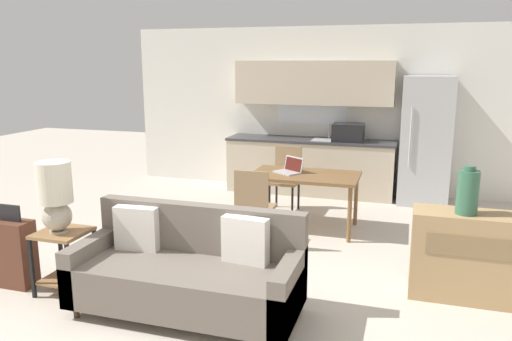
{
  "coord_description": "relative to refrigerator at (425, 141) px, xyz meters",
  "views": [
    {
      "loc": [
        1.55,
        -3.65,
        2.12
      ],
      "look_at": [
        -0.06,
        1.5,
        0.95
      ],
      "focal_mm": 35.0,
      "sensor_mm": 36.0,
      "label": 1
    }
  ],
  "objects": [
    {
      "name": "ground_plane",
      "position": [
        -1.77,
        -4.23,
        -0.96
      ],
      "size": [
        20.0,
        20.0,
        0.0
      ],
      "primitive_type": "plane",
      "color": "beige"
    },
    {
      "name": "wall_back",
      "position": [
        -1.77,
        0.4,
        0.39
      ],
      "size": [
        6.4,
        0.07,
        2.7
      ],
      "color": "silver",
      "rests_on": "ground_plane"
    },
    {
      "name": "kitchen_counter",
      "position": [
        -1.76,
        0.1,
        -0.12
      ],
      "size": [
        2.73,
        0.65,
        2.15
      ],
      "color": "beige",
      "rests_on": "ground_plane"
    },
    {
      "name": "refrigerator",
      "position": [
        0.0,
        0.0,
        0.0
      ],
      "size": [
        0.73,
        0.73,
        1.93
      ],
      "color": "#B7BABC",
      "rests_on": "ground_plane"
    },
    {
      "name": "dining_table",
      "position": [
        -1.48,
        -1.76,
        -0.31
      ],
      "size": [
        1.36,
        0.81,
        0.73
      ],
      "color": "brown",
      "rests_on": "ground_plane"
    },
    {
      "name": "couch",
      "position": [
        -1.97,
        -4.22,
        -0.61
      ],
      "size": [
        1.94,
        0.8,
        0.89
      ],
      "color": "#3D2D1E",
      "rests_on": "ground_plane"
    },
    {
      "name": "side_table",
      "position": [
        -3.24,
        -4.23,
        -0.57
      ],
      "size": [
        0.44,
        0.44,
        0.6
      ],
      "color": "olive",
      "rests_on": "ground_plane"
    },
    {
      "name": "table_lamp",
      "position": [
        -3.25,
        -4.26,
        -0.01
      ],
      "size": [
        0.31,
        0.31,
        0.66
      ],
      "color": "#B2A893",
      "rests_on": "side_table"
    },
    {
      "name": "credenza",
      "position": [
        0.45,
        -3.25,
        -0.56
      ],
      "size": [
        1.21,
        0.42,
        0.81
      ],
      "color": "tan",
      "rests_on": "ground_plane"
    },
    {
      "name": "vase",
      "position": [
        0.29,
        -3.29,
        0.05
      ],
      "size": [
        0.19,
        0.19,
        0.43
      ],
      "color": "#336047",
      "rests_on": "credenza"
    },
    {
      "name": "dining_chair_near_left",
      "position": [
        -1.91,
        -2.55,
        -0.46
      ],
      "size": [
        0.43,
        0.43,
        0.93
      ],
      "rotation": [
        0.0,
        0.0,
        3.18
      ],
      "color": "#997A56",
      "rests_on": "ground_plane"
    },
    {
      "name": "dining_chair_far_left",
      "position": [
        -1.91,
        -1.01,
        -0.46
      ],
      "size": [
        0.44,
        0.44,
        0.93
      ],
      "rotation": [
        0.0,
        0.0,
        -0.04
      ],
      "color": "#997A56",
      "rests_on": "ground_plane"
    },
    {
      "name": "laptop",
      "position": [
        -1.68,
        -1.73,
        -0.19
      ],
      "size": [
        0.41,
        0.39,
        0.2
      ],
      "rotation": [
        0.0,
        0.0,
        -0.6
      ],
      "color": "#B7BABC",
      "rests_on": "dining_table"
    },
    {
      "name": "suitcase",
      "position": [
        -3.79,
        -4.27,
        -0.63
      ],
      "size": [
        0.38,
        0.22,
        0.81
      ],
      "color": "brown",
      "rests_on": "ground_plane"
    }
  ]
}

